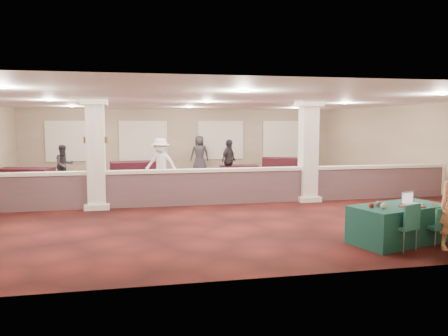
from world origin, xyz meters
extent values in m
plane|color=#471411|center=(0.00, 0.00, 0.00)|extent=(16.00, 16.00, 0.00)
cube|color=#7B6B55|center=(0.00, 8.00, 1.60)|extent=(16.00, 0.04, 3.20)
cube|color=#7B6B55|center=(0.00, -8.00, 1.60)|extent=(16.00, 0.04, 3.20)
cube|color=#7B6B55|center=(8.00, 0.00, 1.60)|extent=(0.04, 16.00, 3.20)
cube|color=silver|center=(0.00, 0.00, 3.20)|extent=(16.00, 16.00, 0.02)
cube|color=brown|center=(0.00, -1.50, 0.50)|extent=(15.60, 0.20, 1.00)
cube|color=beige|center=(0.00, -1.50, 1.05)|extent=(15.60, 0.28, 0.10)
cube|color=beige|center=(-3.50, -1.50, 1.60)|extent=(0.50, 0.50, 3.20)
cube|color=beige|center=(-3.50, -1.50, 0.08)|extent=(0.70, 0.70, 0.16)
cube|color=beige|center=(-3.50, -1.50, 3.10)|extent=(0.72, 0.72, 0.20)
cube|color=beige|center=(3.00, -1.50, 1.60)|extent=(0.50, 0.50, 3.20)
cube|color=beige|center=(3.00, -1.50, 0.08)|extent=(0.70, 0.70, 0.16)
cube|color=beige|center=(3.00, -1.50, 3.10)|extent=(0.72, 0.72, 0.20)
cylinder|color=brown|center=(-3.78, -1.50, 2.00)|extent=(0.12, 0.12, 0.18)
cylinder|color=#F0E7CC|center=(-3.78, -1.50, 2.00)|extent=(0.09, 0.09, 0.10)
cylinder|color=brown|center=(-3.22, -1.50, 2.00)|extent=(0.12, 0.12, 0.18)
cylinder|color=#F0E7CC|center=(-3.22, -1.50, 2.00)|extent=(0.09, 0.09, 0.10)
cube|color=#0F3A36|center=(2.98, -6.50, 0.39)|extent=(2.24, 1.57, 0.78)
cube|color=#1D5755|center=(3.53, -6.95, 0.40)|extent=(0.44, 0.44, 0.05)
cube|color=#1D5755|center=(3.54, -7.14, 0.62)|extent=(0.39, 0.08, 0.39)
cylinder|color=gray|center=(3.37, -7.13, 0.19)|extent=(0.02, 0.02, 0.37)
cylinder|color=gray|center=(3.35, -6.80, 0.19)|extent=(0.02, 0.02, 0.37)
cylinder|color=gray|center=(3.68, -6.77, 0.19)|extent=(0.02, 0.02, 0.37)
cube|color=#1D5755|center=(2.72, -7.00, 0.46)|extent=(0.60, 0.60, 0.06)
cube|color=#1D5755|center=(2.79, -7.20, 0.71)|extent=(0.44, 0.20, 0.45)
cylinder|color=gray|center=(2.61, -7.25, 0.21)|extent=(0.03, 0.03, 0.43)
cylinder|color=gray|center=(2.97, -7.12, 0.21)|extent=(0.03, 0.03, 0.43)
cylinder|color=gray|center=(2.47, -6.88, 0.21)|extent=(0.03, 0.03, 0.43)
cylinder|color=gray|center=(2.84, -6.75, 0.21)|extent=(0.03, 0.03, 0.43)
cube|color=black|center=(-6.50, 3.00, 0.40)|extent=(2.14, 1.42, 0.79)
cube|color=black|center=(1.04, 0.30, 0.36)|extent=(1.80, 0.92, 0.73)
cube|color=black|center=(6.50, 0.30, 0.38)|extent=(1.91, 1.00, 0.77)
cube|color=black|center=(-2.50, 4.93, 0.40)|extent=(2.08, 1.23, 0.80)
cube|color=black|center=(2.00, 3.81, 0.33)|extent=(1.72, 1.01, 0.66)
cube|color=black|center=(4.73, 6.21, 0.38)|extent=(2.06, 1.47, 0.76)
imported|color=black|center=(-5.25, 4.00, 0.80)|extent=(0.88, 0.77, 1.61)
imported|color=silver|center=(-1.46, 2.05, 0.96)|extent=(1.35, 0.97, 1.92)
imported|color=black|center=(1.50, 3.61, 0.90)|extent=(1.07, 1.13, 1.80)
imported|color=black|center=(0.73, 7.00, 0.93)|extent=(0.94, 0.53, 1.87)
cube|color=silver|center=(3.30, -6.46, 0.79)|extent=(0.41, 0.34, 0.02)
cube|color=silver|center=(3.27, -6.34, 0.92)|extent=(0.34, 0.12, 0.24)
cube|color=#D1DFFB|center=(3.27, -6.35, 0.90)|extent=(0.31, 0.10, 0.20)
cube|color=#CB4220|center=(3.11, -6.74, 0.80)|extent=(0.50, 0.43, 0.03)
sphere|color=#C2B1A0|center=(2.45, -6.77, 0.84)|extent=(0.12, 0.12, 0.12)
sphere|color=#5B1912|center=(2.25, -6.67, 0.83)|extent=(0.11, 0.11, 0.11)
sphere|color=#55555A|center=(2.48, -6.52, 0.84)|extent=(0.11, 0.11, 0.11)
cube|color=#B01412|center=(3.73, -6.58, 0.79)|extent=(0.13, 0.07, 0.01)
camera|label=1|loc=(-2.36, -14.53, 2.48)|focal=35.00mm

